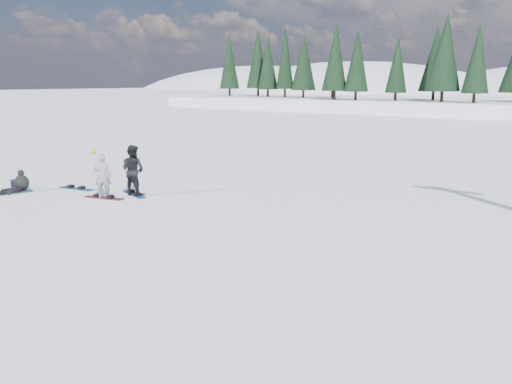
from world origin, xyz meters
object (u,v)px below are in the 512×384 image
snowboard_loose_a (10,194)px  snowboard_loose_c (76,189)px  snowboarder_man (133,170)px  seated_rider (21,183)px  snowboarder_woman (102,176)px  gear_bag (17,184)px

snowboard_loose_a → snowboard_loose_c: bearing=-17.2°
snowboarder_man → seated_rider: size_ratio=1.85×
seated_rider → snowboard_loose_a: seated_rider is taller
snowboarder_woman → seated_rider: (-3.41, -1.03, -0.49)m
seated_rider → gear_bag: (-0.70, 0.25, -0.16)m
gear_bag → snowboard_loose_a: 1.10m
gear_bag → snowboard_loose_c: (2.02, 1.15, -0.14)m
snowboarder_woman → seated_rider: bearing=-22.5°
snowboarder_man → gear_bag: snowboarder_man is taller
snowboarder_man → snowboard_loose_a: size_ratio=1.19×
snowboarder_man → snowboard_loose_a: 4.57m
snowboarder_woman → snowboarder_man: (0.43, 0.98, 0.09)m
seated_rider → snowboard_loose_a: bearing=-82.0°
snowboard_loose_c → snowboard_loose_a: 2.24m
seated_rider → gear_bag: 0.76m
gear_bag → snowboard_loose_c: bearing=29.7°
seated_rider → gear_bag: bearing=155.1°
gear_bag → snowboard_loose_a: (0.81, -0.73, -0.14)m
snowboarder_man → snowboard_loose_c: size_ratio=1.19×
snowboard_loose_a → snowboarder_woman: bearing=-49.9°
snowboarder_man → snowboarder_woman: bearing=53.8°
snowboarder_woman → snowboard_loose_c: 2.26m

